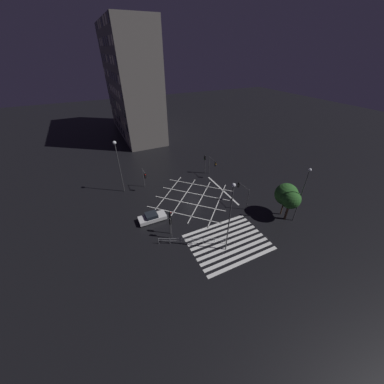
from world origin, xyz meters
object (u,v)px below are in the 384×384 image
object	(u,v)px
traffic_light_sw_main	(170,218)
street_lamp_far	(230,211)
street_tree_near	(286,194)
traffic_light_ne_main	(205,161)
traffic_light_nw_cross	(144,176)
street_tree_far	(291,199)
traffic_light_ne_cross	(213,164)
traffic_light_se_cross	(243,190)
traffic_light_sw_cross	(171,224)
waiting_car	(152,217)
street_lamp_west	(117,156)
street_lamp_east	(303,190)

from	to	relation	value
traffic_light_sw_main	street_lamp_far	bearing A→B (deg)	-47.33
street_tree_near	traffic_light_ne_main	bearing A→B (deg)	104.83
traffic_light_nw_cross	street_lamp_far	size ratio (longest dim) A/B	0.38
street_tree_near	street_tree_far	bearing A→B (deg)	-102.70
traffic_light_ne_main	street_tree_far	distance (m)	18.85
traffic_light_nw_cross	traffic_light_ne_cross	size ratio (longest dim) A/B	1.02
traffic_light_sw_main	traffic_light_ne_main	world-z (taller)	traffic_light_ne_main
traffic_light_se_cross	traffic_light_nw_cross	bearing A→B (deg)	49.11
street_tree_far	traffic_light_sw_cross	bearing A→B (deg)	167.44
traffic_light_ne_main	street_tree_far	world-z (taller)	street_tree_far
traffic_light_ne_main	waiting_car	size ratio (longest dim) A/B	0.97
traffic_light_nw_cross	traffic_light_ne_cross	world-z (taller)	traffic_light_nw_cross
traffic_light_nw_cross	waiting_car	bearing A→B (deg)	-9.56
street_tree_near	street_tree_far	size ratio (longest dim) A/B	1.07
traffic_light_ne_main	street_lamp_west	bearing A→B (deg)	-1.19
traffic_light_sw_cross	street_tree_far	size ratio (longest dim) A/B	0.68
traffic_light_ne_main	traffic_light_sw_cross	size ratio (longest dim) A/B	1.15
traffic_light_nw_cross	traffic_light_sw_cross	bearing A→B (deg)	-0.79
street_lamp_far	street_tree_far	distance (m)	12.05
traffic_light_ne_main	street_tree_near	world-z (taller)	street_tree_near
traffic_light_se_cross	street_lamp_west	size ratio (longest dim) A/B	0.40
street_lamp_east	street_tree_near	distance (m)	2.71
street_lamp_far	street_tree_near	world-z (taller)	street_lamp_far
street_lamp_west	street_tree_near	bearing A→B (deg)	-39.56
traffic_light_sw_main	traffic_light_ne_main	distance (m)	18.69
traffic_light_nw_cross	street_lamp_far	distance (m)	19.83
traffic_light_sw_cross	traffic_light_ne_main	bearing A→B (deg)	-42.09
traffic_light_sw_cross	traffic_light_nw_cross	bearing A→B (deg)	-0.79
traffic_light_sw_main	street_tree_near	world-z (taller)	street_tree_near
traffic_light_nw_cross	waiting_car	size ratio (longest dim) A/B	0.93
traffic_light_ne_main	street_tree_near	size ratio (longest dim) A/B	0.74
traffic_light_se_cross	street_lamp_west	distance (m)	21.61
street_lamp_west	traffic_light_sw_main	bearing A→B (deg)	-74.47
traffic_light_ne_main	street_lamp_far	size ratio (longest dim) A/B	0.40
traffic_light_sw_main	traffic_light_nw_cross	xyz separation A→B (m)	(-0.07, 12.80, 0.06)
traffic_light_se_cross	street_tree_far	bearing A→B (deg)	-146.95
traffic_light_sw_main	street_lamp_far	distance (m)	8.83
traffic_light_se_cross	traffic_light_ne_main	xyz separation A→B (m)	(-0.34, 12.26, 0.05)
street_lamp_far	waiting_car	xyz separation A→B (m)	(-7.02, 9.74, -5.89)
traffic_light_ne_cross	street_tree_far	world-z (taller)	street_tree_far
traffic_light_sw_main	traffic_light_ne_cross	world-z (taller)	traffic_light_sw_main
traffic_light_sw_main	traffic_light_sw_cross	bearing A→B (deg)	-106.86
street_tree_near	street_lamp_east	bearing A→B (deg)	-72.31
traffic_light_nw_cross	traffic_light_se_cross	distance (m)	17.49
street_lamp_east	waiting_car	distance (m)	22.26
traffic_light_sw_main	traffic_light_ne_cross	size ratio (longest dim) A/B	1.02
traffic_light_ne_cross	street_tree_near	size ratio (longest dim) A/B	0.70
traffic_light_se_cross	traffic_light_sw_cross	xyz separation A→B (m)	(-13.41, -2.21, -0.32)
street_lamp_far	waiting_car	world-z (taller)	street_lamp_far
waiting_car	traffic_light_ne_main	bearing A→B (deg)	34.17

